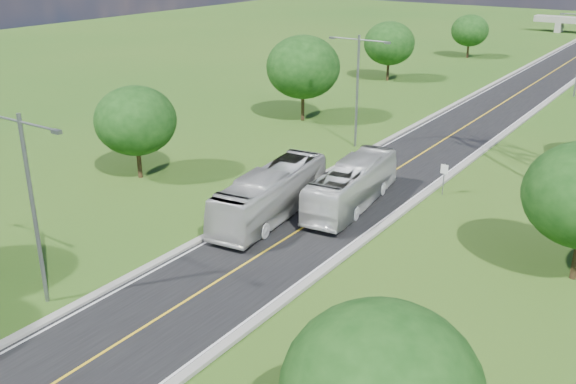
{
  "coord_description": "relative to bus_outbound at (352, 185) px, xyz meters",
  "views": [
    {
      "loc": [
        20.72,
        -4.85,
        17.36
      ],
      "look_at": [
        -0.15,
        25.61,
        3.0
      ],
      "focal_mm": 40.0,
      "sensor_mm": 36.0,
      "label": 1
    }
  ],
  "objects": [
    {
      "name": "bus_outbound",
      "position": [
        0.0,
        0.0,
        0.0
      ],
      "size": [
        3.97,
        11.61,
        3.17
      ],
      "primitive_type": "imported",
      "rotation": [
        0.0,
        0.0,
        3.26
      ],
      "color": "silver",
      "rests_on": "road"
    },
    {
      "name": "curb_left",
      "position": [
        -5.05,
        33.9,
        -1.53
      ],
      "size": [
        0.5,
        150.0,
        0.22
      ],
      "primitive_type": "cube",
      "color": "gray",
      "rests_on": "ground"
    },
    {
      "name": "streetlight_near_left",
      "position": [
        -6.8,
        -20.1,
        4.3
      ],
      "size": [
        5.9,
        0.25,
        10.0
      ],
      "color": "slate",
      "rests_on": "ground"
    },
    {
      "name": "streetlight_mid_left",
      "position": [
        -6.8,
        12.9,
        4.3
      ],
      "size": [
        5.9,
        0.25,
        10.0
      ],
      "color": "slate",
      "rests_on": "ground"
    },
    {
      "name": "tree_lb",
      "position": [
        -16.8,
        -4.1,
        3.0
      ],
      "size": [
        6.3,
        6.3,
        7.33
      ],
      "color": "black",
      "rests_on": "ground"
    },
    {
      "name": "bus_inbound",
      "position": [
        -3.56,
        -4.73,
        0.08
      ],
      "size": [
        4.28,
        12.21,
        3.33
      ],
      "primitive_type": "imported",
      "rotation": [
        0.0,
        0.0,
        0.13
      ],
      "color": "beige",
      "rests_on": "road"
    },
    {
      "name": "tree_ld",
      "position": [
        -17.8,
        41.9,
        3.31
      ],
      "size": [
        6.72,
        6.72,
        7.82
      ],
      "color": "black",
      "rests_on": "ground"
    },
    {
      "name": "tree_lc",
      "position": [
        -15.8,
        17.9,
        3.93
      ],
      "size": [
        7.56,
        7.56,
        8.79
      ],
      "color": "black",
      "rests_on": "ground"
    },
    {
      "name": "speed_limit_sign",
      "position": [
        4.4,
        5.89,
        -0.04
      ],
      "size": [
        0.55,
        0.09,
        2.4
      ],
      "color": "slate",
      "rests_on": "ground"
    },
    {
      "name": "ground",
      "position": [
        -0.8,
        27.9,
        -1.64
      ],
      "size": [
        260.0,
        260.0,
        0.0
      ],
      "primitive_type": "plane",
      "color": "#275818",
      "rests_on": "ground"
    },
    {
      "name": "curb_right",
      "position": [
        3.45,
        33.9,
        -1.53
      ],
      "size": [
        0.5,
        150.0,
        0.22
      ],
      "primitive_type": "cube",
      "color": "gray",
      "rests_on": "ground"
    },
    {
      "name": "road",
      "position": [
        -0.8,
        33.9,
        -1.61
      ],
      "size": [
        8.0,
        150.0,
        0.06
      ],
      "primitive_type": "cube",
      "color": "black",
      "rests_on": "ground"
    },
    {
      "name": "tree_le",
      "position": [
        -15.3,
        65.9,
        2.69
      ],
      "size": [
        5.88,
        5.88,
        6.84
      ],
      "color": "black",
      "rests_on": "ground"
    }
  ]
}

